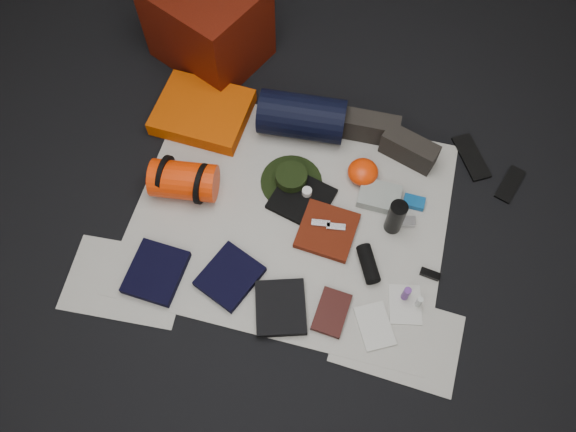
% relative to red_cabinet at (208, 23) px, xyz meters
% --- Properties ---
extents(floor, '(4.50, 4.50, 0.02)m').
position_rel_red_cabinet_xyz_m(floor, '(0.73, -0.96, -0.26)').
color(floor, black).
rests_on(floor, ground).
extents(newspaper_mat, '(1.60, 1.30, 0.01)m').
position_rel_red_cabinet_xyz_m(newspaper_mat, '(0.73, -0.96, -0.24)').
color(newspaper_mat, beige).
rests_on(newspaper_mat, floor).
extents(newspaper_sheet_front_left, '(0.61, 0.44, 0.00)m').
position_rel_red_cabinet_xyz_m(newspaper_sheet_front_left, '(0.03, -1.51, -0.24)').
color(newspaper_sheet_front_left, beige).
rests_on(newspaper_sheet_front_left, floor).
extents(newspaper_sheet_front_right, '(0.60, 0.43, 0.00)m').
position_rel_red_cabinet_xyz_m(newspaper_sheet_front_right, '(1.38, -1.46, -0.24)').
color(newspaper_sheet_front_right, beige).
rests_on(newspaper_sheet_front_right, floor).
extents(red_cabinet, '(0.74, 0.69, 0.49)m').
position_rel_red_cabinet_xyz_m(red_cabinet, '(0.00, 0.00, 0.00)').
color(red_cabinet, '#501005').
rests_on(red_cabinet, floor).
extents(sleeping_pad, '(0.52, 0.44, 0.09)m').
position_rel_red_cabinet_xyz_m(sleeping_pad, '(0.10, -0.47, -0.19)').
color(sleeping_pad, '#C74402').
rests_on(sleeping_pad, newspaper_mat).
extents(stuff_sack, '(0.36, 0.24, 0.20)m').
position_rel_red_cabinet_xyz_m(stuff_sack, '(0.16, -0.95, -0.14)').
color(stuff_sack, red).
rests_on(stuff_sack, newspaper_mat).
extents(sack_strap_left, '(0.02, 0.22, 0.22)m').
position_rel_red_cabinet_xyz_m(sack_strap_left, '(0.06, -0.95, -0.13)').
color(sack_strap_left, black).
rests_on(sack_strap_left, newspaper_mat).
extents(sack_strap_right, '(0.03, 0.22, 0.22)m').
position_rel_red_cabinet_xyz_m(sack_strap_right, '(0.26, -0.95, -0.13)').
color(sack_strap_right, black).
rests_on(sack_strap_right, newspaper_mat).
extents(navy_duffel, '(0.49, 0.28, 0.24)m').
position_rel_red_cabinet_xyz_m(navy_duffel, '(0.66, -0.42, -0.12)').
color(navy_duffel, black).
rests_on(navy_duffel, newspaper_mat).
extents(boonie_brim, '(0.41, 0.41, 0.01)m').
position_rel_red_cabinet_xyz_m(boonie_brim, '(0.69, -0.76, -0.24)').
color(boonie_brim, black).
rests_on(boonie_brim, newspaper_mat).
extents(boonie_crown, '(0.17, 0.17, 0.07)m').
position_rel_red_cabinet_xyz_m(boonie_crown, '(0.69, -0.76, -0.19)').
color(boonie_crown, black).
rests_on(boonie_crown, boonie_brim).
extents(hiking_boot_left, '(0.31, 0.12, 0.15)m').
position_rel_red_cabinet_xyz_m(hiking_boot_left, '(1.04, -0.36, -0.16)').
color(hiking_boot_left, black).
rests_on(hiking_boot_left, newspaper_mat).
extents(hiking_boot_right, '(0.32, 0.20, 0.15)m').
position_rel_red_cabinet_xyz_m(hiking_boot_right, '(1.26, -0.45, -0.16)').
color(hiking_boot_right, black).
rests_on(hiking_boot_right, newspaper_mat).
extents(flip_flop_left, '(0.24, 0.31, 0.02)m').
position_rel_red_cabinet_xyz_m(flip_flop_left, '(1.61, -0.36, -0.24)').
color(flip_flop_left, black).
rests_on(flip_flop_left, floor).
extents(flip_flop_right, '(0.16, 0.25, 0.01)m').
position_rel_red_cabinet_xyz_m(flip_flop_right, '(1.83, -0.48, -0.24)').
color(flip_flop_right, black).
rests_on(flip_flop_right, floor).
extents(trousers_navy_a, '(0.27, 0.31, 0.05)m').
position_rel_red_cabinet_xyz_m(trousers_navy_a, '(0.17, -1.44, -0.22)').
color(trousers_navy_a, black).
rests_on(trousers_navy_a, newspaper_mat).
extents(trousers_navy_b, '(0.33, 0.35, 0.04)m').
position_rel_red_cabinet_xyz_m(trousers_navy_b, '(0.53, -1.37, -0.22)').
color(trousers_navy_b, black).
rests_on(trousers_navy_b, newspaper_mat).
extents(trousers_charcoal, '(0.31, 0.33, 0.04)m').
position_rel_red_cabinet_xyz_m(trousers_charcoal, '(0.81, -1.46, -0.22)').
color(trousers_charcoal, black).
rests_on(trousers_charcoal, newspaper_mat).
extents(black_tshirt, '(0.35, 0.34, 0.03)m').
position_rel_red_cabinet_xyz_m(black_tshirt, '(0.77, -0.86, -0.23)').
color(black_tshirt, black).
rests_on(black_tshirt, newspaper_mat).
extents(red_shirt, '(0.30, 0.30, 0.04)m').
position_rel_red_cabinet_xyz_m(red_shirt, '(0.94, -1.01, -0.22)').
color(red_shirt, '#561809').
rests_on(red_shirt, newspaper_mat).
extents(orange_stuff_sack, '(0.21, 0.21, 0.11)m').
position_rel_red_cabinet_xyz_m(orange_stuff_sack, '(1.05, -0.64, -0.19)').
color(orange_stuff_sack, red).
rests_on(orange_stuff_sack, newspaper_mat).
extents(first_aid_pouch, '(0.22, 0.17, 0.05)m').
position_rel_red_cabinet_xyz_m(first_aid_pouch, '(1.16, -0.75, -0.21)').
color(first_aid_pouch, gray).
rests_on(first_aid_pouch, newspaper_mat).
extents(water_bottle, '(0.10, 0.10, 0.22)m').
position_rel_red_cabinet_xyz_m(water_bottle, '(1.26, -0.89, -0.13)').
color(water_bottle, black).
rests_on(water_bottle, newspaper_mat).
extents(speaker, '(0.15, 0.21, 0.08)m').
position_rel_red_cabinet_xyz_m(speaker, '(1.18, -1.14, -0.20)').
color(speaker, black).
rests_on(speaker, newspaper_mat).
extents(compact_camera, '(0.10, 0.07, 0.03)m').
position_rel_red_cabinet_xyz_m(compact_camera, '(1.33, -0.85, -0.22)').
color(compact_camera, '#B4B3B8').
rests_on(compact_camera, newspaper_mat).
extents(cyan_case, '(0.11, 0.07, 0.03)m').
position_rel_red_cabinet_xyz_m(cyan_case, '(1.35, -0.73, -0.22)').
color(cyan_case, '#0E4D8B').
rests_on(cyan_case, newspaper_mat).
extents(toiletry_purple, '(0.04, 0.04, 0.11)m').
position_rel_red_cabinet_xyz_m(toiletry_purple, '(1.38, -1.25, -0.19)').
color(toiletry_purple, '#57267C').
rests_on(toiletry_purple, newspaper_mat).
extents(toiletry_clear, '(0.03, 0.03, 0.08)m').
position_rel_red_cabinet_xyz_m(toiletry_clear, '(1.45, -1.28, -0.20)').
color(toiletry_clear, '#B6BCB7').
rests_on(toiletry_clear, newspaper_mat).
extents(paperback_book, '(0.16, 0.23, 0.03)m').
position_rel_red_cabinet_xyz_m(paperback_book, '(1.06, -1.42, -0.22)').
color(paperback_book, black).
rests_on(paperback_book, newspaper_mat).
extents(map_booklet, '(0.23, 0.26, 0.01)m').
position_rel_red_cabinet_xyz_m(map_booklet, '(1.27, -1.43, -0.23)').
color(map_booklet, '#BAB9B1').
rests_on(map_booklet, newspaper_mat).
extents(map_printout, '(0.19, 0.23, 0.01)m').
position_rel_red_cabinet_xyz_m(map_printout, '(1.39, -1.29, -0.24)').
color(map_printout, '#BAB9B1').
rests_on(map_printout, newspaper_mat).
extents(sunglasses, '(0.10, 0.05, 0.02)m').
position_rel_red_cabinet_xyz_m(sunglasses, '(1.48, -1.11, -0.23)').
color(sunglasses, black).
rests_on(sunglasses, newspaper_mat).
extents(key_cluster, '(0.07, 0.07, 0.01)m').
position_rel_red_cabinet_xyz_m(key_cluster, '(0.08, -1.52, -0.24)').
color(key_cluster, '#B4B3B8').
rests_on(key_cluster, newspaper_mat).
extents(tape_roll, '(0.05, 0.05, 0.03)m').
position_rel_red_cabinet_xyz_m(tape_roll, '(0.79, -0.83, -0.19)').
color(tape_roll, silver).
rests_on(tape_roll, black_tshirt).
extents(energy_bar_a, '(0.10, 0.05, 0.01)m').
position_rel_red_cabinet_xyz_m(energy_bar_a, '(0.90, -0.99, -0.20)').
color(energy_bar_a, '#B4B3B8').
rests_on(energy_bar_a, red_shirt).
extents(energy_bar_b, '(0.10, 0.05, 0.01)m').
position_rel_red_cabinet_xyz_m(energy_bar_b, '(0.98, -0.99, -0.20)').
color(energy_bar_b, '#B4B3B8').
rests_on(energy_bar_b, red_shirt).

